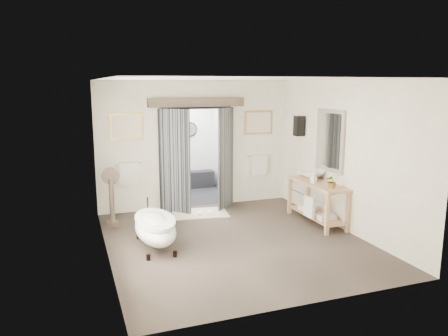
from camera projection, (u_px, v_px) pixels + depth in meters
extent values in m
plane|color=#483A32|center=(235.00, 241.00, 7.97)|extent=(5.00, 5.00, 0.00)
cube|color=silver|center=(309.00, 197.00, 5.39)|extent=(4.50, 0.02, 2.90)
cube|color=silver|center=(104.00, 171.00, 6.95)|extent=(0.02, 5.00, 2.90)
cube|color=silver|center=(344.00, 156.00, 8.44)|extent=(0.02, 5.00, 2.90)
cube|color=silver|center=(129.00, 148.00, 9.50)|extent=(1.45, 0.02, 2.90)
cube|color=silver|center=(257.00, 142.00, 10.52)|extent=(1.45, 0.02, 2.90)
cube|color=silver|center=(195.00, 94.00, 9.79)|extent=(1.60, 0.02, 0.60)
cube|color=silver|center=(236.00, 79.00, 7.43)|extent=(4.50, 5.00, 0.02)
cube|color=#EBE4CA|center=(111.00, 185.00, 6.43)|extent=(0.02, 2.20, 2.70)
cube|color=gray|center=(330.00, 140.00, 8.80)|extent=(0.05, 0.95, 1.25)
cube|color=silver|center=(329.00, 141.00, 8.79)|extent=(0.01, 0.80, 1.10)
cube|color=black|center=(299.00, 126.00, 9.75)|extent=(0.20, 0.20, 0.45)
sphere|color=#FFCC8C|center=(299.00, 126.00, 9.75)|extent=(0.10, 0.10, 0.10)
cube|color=black|center=(186.00, 196.00, 11.21)|extent=(2.20, 2.00, 0.01)
cube|color=silver|center=(184.00, 97.00, 10.74)|extent=(2.20, 2.00, 0.02)
cube|color=white|center=(176.00, 143.00, 11.90)|extent=(2.20, 0.02, 2.50)
cube|color=white|center=(141.00, 150.00, 10.61)|extent=(0.02, 2.00, 2.50)
cube|color=white|center=(226.00, 146.00, 11.34)|extent=(0.02, 2.00, 2.50)
cube|color=black|center=(178.00, 181.00, 11.92)|extent=(2.00, 0.35, 0.45)
cylinder|color=silver|center=(161.00, 130.00, 11.67)|extent=(0.40, 0.03, 0.40)
cylinder|color=silver|center=(190.00, 129.00, 11.94)|extent=(0.40, 0.03, 0.40)
cube|color=black|center=(162.00, 160.00, 9.80)|extent=(0.07, 0.10, 2.30)
cube|color=black|center=(229.00, 156.00, 10.33)|extent=(0.07, 0.10, 2.30)
cube|color=black|center=(196.00, 107.00, 9.85)|extent=(1.67, 0.10, 0.07)
cube|color=black|center=(174.00, 162.00, 9.54)|extent=(0.58, 0.61, 2.30)
cube|color=black|center=(226.00, 159.00, 9.94)|extent=(0.58, 0.61, 2.30)
cube|color=brown|center=(197.00, 102.00, 9.73)|extent=(2.20, 0.20, 0.20)
cube|color=#AF9247|center=(127.00, 127.00, 9.39)|extent=(0.72, 0.03, 0.57)
cube|color=beige|center=(127.00, 127.00, 9.38)|extent=(0.62, 0.01, 0.47)
cube|color=#AF9247|center=(258.00, 122.00, 10.42)|extent=(0.72, 0.03, 0.57)
cube|color=beige|center=(259.00, 122.00, 10.40)|extent=(0.62, 0.01, 0.47)
cylinder|color=silver|center=(129.00, 163.00, 9.50)|extent=(0.60, 0.02, 0.02)
cube|color=silver|center=(129.00, 173.00, 9.53)|extent=(0.42, 0.08, 0.48)
cylinder|color=silver|center=(259.00, 156.00, 10.53)|extent=(0.60, 0.02, 0.02)
cube|color=silver|center=(259.00, 165.00, 10.55)|extent=(0.42, 0.08, 0.48)
cylinder|color=black|center=(148.00, 257.00, 7.09)|extent=(0.07, 0.07, 0.11)
cylinder|color=black|center=(175.00, 254.00, 7.23)|extent=(0.07, 0.07, 0.11)
cylinder|color=black|center=(138.00, 236.00, 8.07)|extent=(0.07, 0.07, 0.11)
cylinder|color=black|center=(162.00, 233.00, 8.21)|extent=(0.07, 0.07, 0.11)
ellipsoid|color=white|center=(155.00, 229.00, 7.60)|extent=(0.67, 1.50, 0.48)
cylinder|color=black|center=(148.00, 203.00, 8.18)|extent=(0.03, 0.03, 0.19)
cube|color=tan|center=(327.00, 214.00, 8.20)|extent=(0.07, 0.07, 0.85)
cube|color=tan|center=(348.00, 211.00, 8.35)|extent=(0.07, 0.07, 0.85)
cube|color=tan|center=(290.00, 195.00, 9.57)|extent=(0.07, 0.07, 0.85)
cube|color=tan|center=(308.00, 193.00, 9.72)|extent=(0.07, 0.07, 0.85)
cube|color=tan|center=(318.00, 184.00, 8.88)|extent=(0.55, 1.60, 0.05)
cube|color=tan|center=(316.00, 215.00, 9.01)|extent=(0.45, 1.50, 0.03)
cylinder|color=silver|center=(306.00, 195.00, 8.84)|extent=(0.02, 1.40, 0.02)
cube|color=silver|center=(309.00, 207.00, 8.73)|extent=(0.06, 0.34, 0.42)
cube|color=silver|center=(326.00, 217.00, 8.67)|extent=(0.35, 0.25, 0.10)
cube|color=silver|center=(308.00, 208.00, 9.32)|extent=(0.35, 0.25, 0.10)
cube|color=brown|center=(113.00, 224.00, 8.83)|extent=(0.23, 0.23, 0.08)
cylinder|color=brown|center=(112.00, 201.00, 8.74)|extent=(0.09, 0.09, 0.89)
cylinder|color=silver|center=(110.00, 176.00, 8.66)|extent=(0.31, 0.02, 0.31)
cylinder|color=brown|center=(110.00, 176.00, 8.65)|extent=(0.36, 0.02, 0.36)
cube|color=beige|center=(200.00, 213.00, 9.66)|extent=(1.30, 0.96, 0.01)
cube|color=#EBE4CA|center=(200.00, 213.00, 9.55)|extent=(0.16, 0.27, 0.05)
cube|color=#EBE4CA|center=(210.00, 212.00, 9.63)|extent=(0.16, 0.27, 0.05)
imported|color=white|center=(312.00, 175.00, 9.16)|extent=(0.53, 0.53, 0.18)
imported|color=gray|center=(332.00, 181.00, 8.35)|extent=(0.31, 0.29, 0.28)
imported|color=gray|center=(314.00, 178.00, 8.82)|extent=(0.12, 0.12, 0.21)
imported|color=gray|center=(300.00, 172.00, 9.50)|extent=(0.16, 0.16, 0.17)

